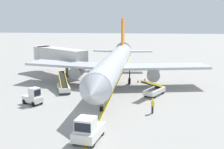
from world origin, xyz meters
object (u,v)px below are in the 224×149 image
airliner (114,64)px  safety_cone_nose_right (114,84)px  pushback_tug (88,130)px  belt_loader_forward_hold (64,86)px  baggage_tug_near_wing (33,97)px  jet_bridge (56,55)px  ground_crew_marshaller (153,105)px  belt_loader_aft_hold (154,90)px  safety_cone_nose_left (145,79)px  safety_cone_wingtip_left (138,81)px

airliner → safety_cone_nose_right: 3.22m
pushback_tug → belt_loader_forward_hold: 17.08m
baggage_tug_near_wing → belt_loader_forward_hold: belt_loader_forward_hold is taller
airliner → baggage_tug_near_wing: bearing=-130.7°
pushback_tug → jet_bridge: bearing=111.5°
ground_crew_marshaller → jet_bridge: bearing=129.5°
safety_cone_nose_right → belt_loader_forward_hold: bearing=-146.6°
belt_loader_aft_hold → safety_cone_nose_left: 9.19m
airliner → safety_cone_wingtip_left: (3.58, 2.81, -3.20)m
pushback_tug → baggage_tug_near_wing: bearing=131.4°
pushback_tug → safety_cone_nose_right: bearing=89.2°
pushback_tug → baggage_tug_near_wing: (-8.48, 9.60, -0.07)m
belt_loader_aft_hold → safety_cone_wingtip_left: belt_loader_aft_hold is taller
belt_loader_forward_hold → safety_cone_nose_left: size_ratio=11.64×
pushback_tug → safety_cone_nose_left: size_ratio=8.83×
safety_cone_nose_left → safety_cone_nose_right: 6.23m
airliner → safety_cone_nose_right: (-0.15, 0.29, -3.20)m
ground_crew_marshaller → safety_cone_nose_left: size_ratio=3.86×
jet_bridge → pushback_tug: (11.10, -28.15, -2.55)m
jet_bridge → baggage_tug_near_wing: jet_bridge is taller
jet_bridge → safety_cone_wingtip_left: bearing=-19.6°
belt_loader_forward_hold → safety_cone_wingtip_left: (10.43, 6.93, -0.56)m
jet_bridge → pushback_tug: bearing=-68.5°
safety_cone_wingtip_left → safety_cone_nose_left: bearing=52.0°
safety_cone_nose_left → pushback_tug: bearing=-101.9°
belt_loader_forward_hold → safety_cone_wingtip_left: size_ratio=11.64×
belt_loader_forward_hold → safety_cone_nose_right: bearing=33.4°
jet_bridge → safety_cone_nose_left: bearing=-13.8°
jet_bridge → safety_cone_nose_right: bearing=-34.8°
airliner → belt_loader_aft_hold: airliner is taller
baggage_tug_near_wing → safety_cone_wingtip_left: 18.15m
belt_loader_forward_hold → ground_crew_marshaller: belt_loader_forward_hold is taller
airliner → pushback_tug: bearing=-91.2°
belt_loader_aft_hold → safety_cone_nose_right: belt_loader_aft_hold is taller
pushback_tug → safety_cone_nose_right: pushback_tug is taller
pushback_tug → ground_crew_marshaller: pushback_tug is taller
safety_cone_nose_left → airliner: bearing=-138.0°
airliner → pushback_tug: (-0.42, -19.95, -2.42)m
baggage_tug_near_wing → safety_cone_nose_right: (8.76, 10.64, -0.71)m
belt_loader_aft_hold → belt_loader_forward_hold: bearing=176.6°
pushback_tug → safety_cone_nose_left: bearing=78.1°
safety_cone_wingtip_left → ground_crew_marshaller: bearing=-83.3°
airliner → safety_cone_nose_left: airliner is taller
belt_loader_forward_hold → belt_loader_aft_hold: (12.66, -0.75, 0.00)m
baggage_tug_near_wing → jet_bridge: bearing=98.0°
belt_loader_forward_hold → ground_crew_marshaller: bearing=-33.6°
safety_cone_wingtip_left → jet_bridge: bearing=160.4°
safety_cone_nose_right → airliner: bearing=-63.3°
jet_bridge → belt_loader_forward_hold: 13.47m
jet_bridge → safety_cone_nose_left: jet_bridge is taller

